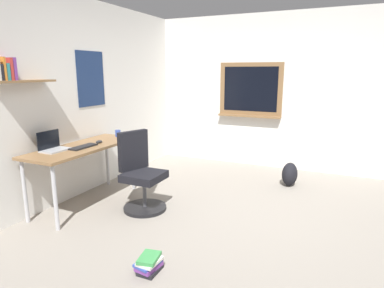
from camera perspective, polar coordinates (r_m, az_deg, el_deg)
ground_plane at (r=3.80m, az=10.37°, el=-13.62°), size 5.20×5.20×0.00m
wall_back at (r=4.66m, az=-19.70°, el=7.37°), size 5.00×0.30×2.60m
wall_right at (r=5.84m, az=16.81°, el=8.41°), size 0.22×5.00×2.60m
desk at (r=4.32m, az=-18.07°, el=-1.31°), size 1.52×0.57×0.76m
office_chair at (r=4.08m, az=-8.77°, el=-5.52°), size 0.53×0.55×0.95m
laptop at (r=4.15m, az=-22.80°, el=-0.30°), size 0.31×0.21×0.23m
keyboard at (r=4.20m, az=-18.13°, el=-0.45°), size 0.37×0.13×0.02m
computer_mouse at (r=4.40m, az=-15.67°, el=0.37°), size 0.10×0.06×0.03m
coffee_mug at (r=4.77m, az=-12.61°, el=1.81°), size 0.08×0.08×0.09m
backpack at (r=5.11m, az=16.42°, el=-4.99°), size 0.32×0.22×0.34m
book_stack_on_floor at (r=2.98m, az=-7.37°, el=-19.76°), size 0.24×0.20×0.15m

